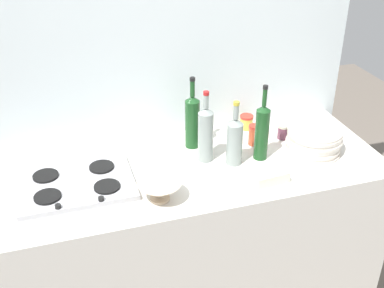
{
  "coord_description": "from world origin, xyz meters",
  "views": [
    {
      "loc": [
        -0.56,
        -1.82,
        2.11
      ],
      "look_at": [
        0.0,
        0.0,
        1.02
      ],
      "focal_mm": 45.73,
      "sensor_mm": 36.0,
      "label": 1
    }
  ],
  "objects_px": {
    "condiment_jar_front": "(254,135)",
    "wine_bottle_rightmost": "(262,131)",
    "wine_bottle_leftmost": "(206,133)",
    "wine_bottle_mid_left": "(192,120)",
    "plate_stack": "(314,141)",
    "wine_bottle_mid_right": "(235,140)",
    "condiment_jar_spare": "(283,132)",
    "condiment_jar_rear": "(246,122)",
    "butter_dish": "(270,177)",
    "stovetop_hob": "(76,184)",
    "mixing_bowl": "(160,190)"
  },
  "relations": [
    {
      "from": "wine_bottle_rightmost",
      "to": "mixing_bowl",
      "type": "height_order",
      "value": "wine_bottle_rightmost"
    },
    {
      "from": "wine_bottle_leftmost",
      "to": "wine_bottle_mid_right",
      "type": "relative_size",
      "value": 1.11
    },
    {
      "from": "wine_bottle_mid_right",
      "to": "mixing_bowl",
      "type": "height_order",
      "value": "wine_bottle_mid_right"
    },
    {
      "from": "wine_bottle_mid_right",
      "to": "butter_dish",
      "type": "height_order",
      "value": "wine_bottle_mid_right"
    },
    {
      "from": "wine_bottle_mid_right",
      "to": "wine_bottle_mid_left",
      "type": "bearing_deg",
      "value": 123.16
    },
    {
      "from": "wine_bottle_leftmost",
      "to": "condiment_jar_front",
      "type": "relative_size",
      "value": 3.32
    },
    {
      "from": "plate_stack",
      "to": "wine_bottle_mid_right",
      "type": "distance_m",
      "value": 0.41
    },
    {
      "from": "butter_dish",
      "to": "condiment_jar_front",
      "type": "relative_size",
      "value": 1.48
    },
    {
      "from": "stovetop_hob",
      "to": "wine_bottle_mid_left",
      "type": "relative_size",
      "value": 1.35
    },
    {
      "from": "stovetop_hob",
      "to": "butter_dish",
      "type": "distance_m",
      "value": 0.84
    },
    {
      "from": "stovetop_hob",
      "to": "wine_bottle_mid_left",
      "type": "distance_m",
      "value": 0.63
    },
    {
      "from": "stovetop_hob",
      "to": "plate_stack",
      "type": "bearing_deg",
      "value": -1.86
    },
    {
      "from": "stovetop_hob",
      "to": "condiment_jar_spare",
      "type": "height_order",
      "value": "condiment_jar_spare"
    },
    {
      "from": "wine_bottle_mid_left",
      "to": "condiment_jar_rear",
      "type": "relative_size",
      "value": 4.84
    },
    {
      "from": "butter_dish",
      "to": "mixing_bowl",
      "type": "bearing_deg",
      "value": 178.45
    },
    {
      "from": "stovetop_hob",
      "to": "wine_bottle_leftmost",
      "type": "distance_m",
      "value": 0.62
    },
    {
      "from": "stovetop_hob",
      "to": "wine_bottle_mid_left",
      "type": "bearing_deg",
      "value": 18.0
    },
    {
      "from": "plate_stack",
      "to": "condiment_jar_rear",
      "type": "height_order",
      "value": "plate_stack"
    },
    {
      "from": "wine_bottle_mid_right",
      "to": "butter_dish",
      "type": "bearing_deg",
      "value": -64.28
    },
    {
      "from": "wine_bottle_leftmost",
      "to": "condiment_jar_spare",
      "type": "xyz_separation_m",
      "value": [
        0.44,
        0.08,
        -0.1
      ]
    },
    {
      "from": "stovetop_hob",
      "to": "wine_bottle_mid_right",
      "type": "distance_m",
      "value": 0.73
    },
    {
      "from": "butter_dish",
      "to": "condiment_jar_rear",
      "type": "relative_size",
      "value": 2.09
    },
    {
      "from": "wine_bottle_leftmost",
      "to": "butter_dish",
      "type": "relative_size",
      "value": 2.24
    },
    {
      "from": "condiment_jar_front",
      "to": "condiment_jar_rear",
      "type": "relative_size",
      "value": 1.41
    },
    {
      "from": "wine_bottle_mid_left",
      "to": "plate_stack",
      "type": "bearing_deg",
      "value": -22.75
    },
    {
      "from": "wine_bottle_rightmost",
      "to": "condiment_jar_spare",
      "type": "height_order",
      "value": "wine_bottle_rightmost"
    },
    {
      "from": "wine_bottle_mid_left",
      "to": "butter_dish",
      "type": "distance_m",
      "value": 0.48
    },
    {
      "from": "plate_stack",
      "to": "condiment_jar_rear",
      "type": "xyz_separation_m",
      "value": [
        -0.21,
        0.32,
        -0.02
      ]
    },
    {
      "from": "condiment_jar_rear",
      "to": "wine_bottle_leftmost",
      "type": "bearing_deg",
      "value": -142.79
    },
    {
      "from": "mixing_bowl",
      "to": "wine_bottle_leftmost",
      "type": "bearing_deg",
      "value": 41.3
    },
    {
      "from": "plate_stack",
      "to": "wine_bottle_leftmost",
      "type": "distance_m",
      "value": 0.53
    },
    {
      "from": "stovetop_hob",
      "to": "condiment_jar_spare",
      "type": "bearing_deg",
      "value": 6.96
    },
    {
      "from": "plate_stack",
      "to": "butter_dish",
      "type": "height_order",
      "value": "plate_stack"
    },
    {
      "from": "wine_bottle_leftmost",
      "to": "condiment_jar_front",
      "type": "height_order",
      "value": "wine_bottle_leftmost"
    },
    {
      "from": "wine_bottle_mid_right",
      "to": "condiment_jar_rear",
      "type": "xyz_separation_m",
      "value": [
        0.19,
        0.3,
        -0.08
      ]
    },
    {
      "from": "condiment_jar_front",
      "to": "condiment_jar_spare",
      "type": "bearing_deg",
      "value": 4.37
    },
    {
      "from": "plate_stack",
      "to": "wine_bottle_leftmost",
      "type": "height_order",
      "value": "wine_bottle_leftmost"
    },
    {
      "from": "mixing_bowl",
      "to": "condiment_jar_front",
      "type": "distance_m",
      "value": 0.64
    },
    {
      "from": "plate_stack",
      "to": "wine_bottle_rightmost",
      "type": "relative_size",
      "value": 0.72
    },
    {
      "from": "wine_bottle_mid_right",
      "to": "butter_dish",
      "type": "xyz_separation_m",
      "value": [
        0.09,
        -0.19,
        -0.1
      ]
    },
    {
      "from": "stovetop_hob",
      "to": "plate_stack",
      "type": "distance_m",
      "value": 1.12
    },
    {
      "from": "butter_dish",
      "to": "condiment_jar_spare",
      "type": "distance_m",
      "value": 0.41
    },
    {
      "from": "stovetop_hob",
      "to": "wine_bottle_mid_right",
      "type": "height_order",
      "value": "wine_bottle_mid_right"
    },
    {
      "from": "wine_bottle_leftmost",
      "to": "mixing_bowl",
      "type": "xyz_separation_m",
      "value": [
        -0.28,
        -0.25,
        -0.09
      ]
    },
    {
      "from": "butter_dish",
      "to": "condiment_jar_rear",
      "type": "xyz_separation_m",
      "value": [
        0.1,
        0.49,
        0.01
      ]
    },
    {
      "from": "mixing_bowl",
      "to": "condiment_jar_rear",
      "type": "xyz_separation_m",
      "value": [
        0.59,
        0.48,
        -0.01
      ]
    },
    {
      "from": "condiment_jar_front",
      "to": "wine_bottle_rightmost",
      "type": "bearing_deg",
      "value": -99.42
    },
    {
      "from": "mixing_bowl",
      "to": "stovetop_hob",
      "type": "bearing_deg",
      "value": 148.42
    },
    {
      "from": "wine_bottle_leftmost",
      "to": "butter_dish",
      "type": "xyz_separation_m",
      "value": [
        0.21,
        -0.26,
        -0.11
      ]
    },
    {
      "from": "wine_bottle_mid_left",
      "to": "condiment_jar_rear",
      "type": "bearing_deg",
      "value": 15.76
    }
  ]
}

